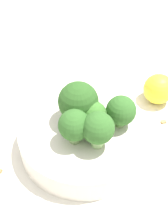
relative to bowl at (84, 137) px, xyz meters
name	(u,v)px	position (x,y,z in m)	size (l,w,h in m)	color
ground_plane	(84,146)	(0.00, 0.00, -0.02)	(3.00, 3.00, 0.00)	silver
bowl	(84,137)	(0.00, 0.00, 0.00)	(0.17, 0.17, 0.04)	silver
broccoli_floret_0	(121,111)	(-0.04, -0.03, 0.04)	(0.04, 0.04, 0.04)	#7A9E5B
broccoli_floret_1	(98,129)	(-0.03, 0.02, 0.05)	(0.04, 0.04, 0.05)	#8EB770
broccoli_floret_2	(78,102)	(0.01, -0.01, 0.05)	(0.05, 0.05, 0.06)	#7A9E5B
broccoli_floret_3	(93,115)	(-0.01, -0.01, 0.04)	(0.03, 0.03, 0.04)	#7A9E5B
broccoli_floret_4	(77,127)	(0.00, 0.02, 0.05)	(0.04, 0.04, 0.05)	#7A9E5B
lemon_wedge	(159,89)	(-0.06, -0.14, 0.01)	(0.05, 0.05, 0.05)	yellow
almond_crumb_1	(164,121)	(-0.08, -0.10, -0.01)	(0.01, 0.01, 0.01)	#AD7F4C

